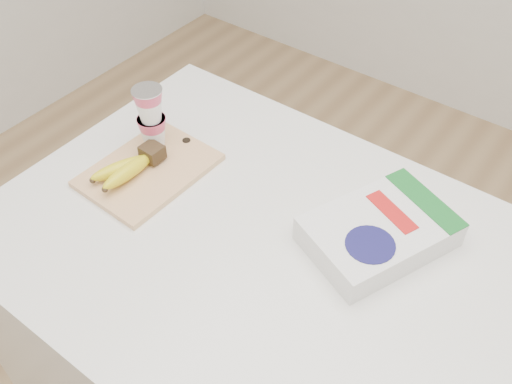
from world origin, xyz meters
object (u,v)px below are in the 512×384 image
cutting_board (149,170)px  table (277,369)px  cereal_box (379,232)px  yogurt_stack (151,117)px  bananas (130,167)px

cutting_board → table: bearing=-0.0°
cereal_box → table: bearing=-110.9°
cutting_board → cereal_box: size_ratio=0.86×
cutting_board → yogurt_stack: (-0.04, 0.07, 0.09)m
bananas → table: bearing=3.5°
bananas → cereal_box: cereal_box is taller
bananas → cereal_box: 0.56m
bananas → yogurt_stack: bearing=102.8°
cutting_board → bananas: 0.05m
cutting_board → bananas: size_ratio=1.64×
table → bananas: bananas is taller
cutting_board → yogurt_stack: yogurt_stack is taller
table → cereal_box: cereal_box is taller
cutting_board → cereal_box: bearing=15.7°
cutting_board → yogurt_stack: 0.12m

